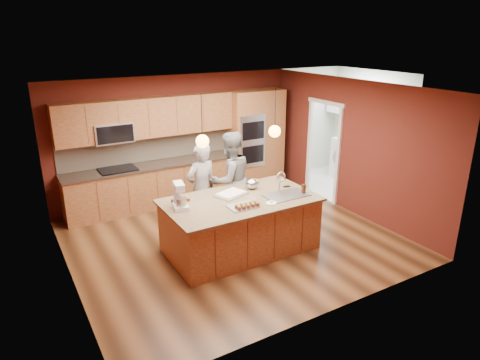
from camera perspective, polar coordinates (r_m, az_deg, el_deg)
floor at (r=7.82m, az=-0.98°, el=-7.87°), size 5.50×5.50×0.00m
ceiling at (r=7.01m, az=-1.11°, el=12.18°), size 5.50×5.50×0.00m
wall_back at (r=9.48m, az=-8.51°, el=5.56°), size 5.50×0.00×5.50m
wall_front at (r=5.40m, az=12.14°, el=-5.42°), size 5.50×0.00×5.50m
wall_left at (r=6.49m, az=-22.72°, el=-2.26°), size 0.00×5.00×5.00m
wall_right at (r=8.92m, az=14.59°, el=4.27°), size 0.00×5.00×5.00m
cabinet_run at (r=9.12m, az=-11.74°, el=2.43°), size 3.74×0.64×2.30m
oven_column at (r=10.08m, az=2.01°, el=5.42°), size 1.30×0.62×2.30m
doorway_trim at (r=9.54m, az=11.01°, el=3.64°), size 0.08×1.11×2.20m
laundry_room at (r=10.74m, az=16.55°, el=9.87°), size 2.60×2.70×2.70m
pendant_left at (r=6.46m, az=-5.04°, el=5.21°), size 0.20×0.20×0.80m
pendant_right at (r=7.10m, az=4.65°, el=6.52°), size 0.20×0.20×0.80m
island at (r=7.27m, az=0.15°, el=-5.88°), size 2.53×1.42×1.31m
person_left at (r=7.79m, az=-5.17°, el=-1.17°), size 0.68×0.50×1.71m
person_right at (r=8.03m, az=-1.33°, el=0.02°), size 0.97×0.80×1.84m
stand_mixer at (r=6.73m, az=-8.06°, el=-2.32°), size 0.28×0.34×0.42m
sheet_cake at (r=7.24m, az=-1.21°, el=-1.86°), size 0.60×0.52×0.05m
cooling_rack at (r=6.77m, az=0.34°, el=-3.52°), size 0.46×0.33×0.02m
mixing_bowl at (r=7.52m, az=1.60°, el=-0.51°), size 0.23×0.23×0.19m
plate at (r=6.92m, az=4.19°, el=-3.09°), size 0.17×0.17×0.01m
tumbler at (r=7.40m, az=8.47°, el=-1.16°), size 0.08×0.08×0.15m
phone at (r=7.68m, az=6.23°, el=-0.86°), size 0.13×0.08×0.01m
cupcakes_left at (r=7.04m, az=-7.93°, el=-2.59°), size 0.31×0.16×0.07m
cupcakes_rack at (r=6.71m, az=0.98°, el=-3.35°), size 0.42×0.17×0.07m
cupcakes_right at (r=7.80m, az=1.92°, el=-0.19°), size 0.17×0.17×0.07m
washer at (r=10.79m, az=16.44°, el=1.85°), size 0.70×0.71×0.95m
dryer at (r=11.18m, az=14.18°, el=2.82°), size 0.69×0.70×1.02m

